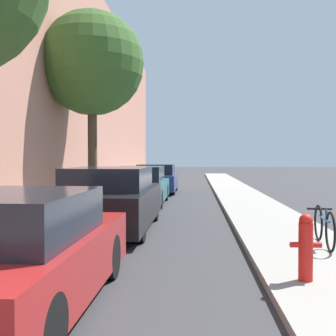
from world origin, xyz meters
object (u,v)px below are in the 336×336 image
at_px(street_tree_far, 92,64).
at_px(parked_car_teal, 140,186).
at_px(parked_car_black, 111,200).
at_px(bicycle, 324,226).
at_px(parked_car_navy, 157,179).
at_px(parked_car_red, 11,254).
at_px(fire_hydrant, 306,246).

bearing_deg(street_tree_far, parked_car_teal, -0.41).
relative_size(parked_car_black, street_tree_far, 0.67).
relative_size(parked_car_teal, bicycle, 2.66).
xyz_separation_m(parked_car_teal, parked_car_navy, (0.12, 4.91, 0.00)).
relative_size(parked_car_red, bicycle, 2.41).
relative_size(street_tree_far, fire_hydrant, 8.03).
xyz_separation_m(street_tree_far, fire_hydrant, (5.06, -9.30, -4.44)).
distance_m(parked_car_red, parked_car_teal, 10.21).
distance_m(parked_car_black, fire_hydrant, 5.28).
bearing_deg(parked_car_black, parked_car_navy, 89.49).
height_order(parked_car_black, street_tree_far, street_tree_far).
distance_m(parked_car_black, parked_car_navy, 10.09).
relative_size(parked_car_teal, fire_hydrant, 5.15).
relative_size(fire_hydrant, bicycle, 0.52).
bearing_deg(fire_hydrant, parked_car_black, 128.95).
height_order(parked_car_red, parked_car_black, parked_car_black).
distance_m(parked_car_red, street_tree_far, 11.25).
distance_m(parked_car_red, bicycle, 5.18).
bearing_deg(parked_car_black, parked_car_teal, 90.33).
bearing_deg(parked_car_black, parked_car_red, -90.55).
bearing_deg(parked_car_teal, parked_car_navy, 88.60).
distance_m(parked_car_navy, bicycle, 12.78).
height_order(parked_car_navy, bicycle, parked_car_navy).
xyz_separation_m(parked_car_black, parked_car_navy, (0.09, 10.09, -0.05)).
distance_m(parked_car_navy, street_tree_far, 6.80).
height_order(parked_car_black, parked_car_teal, parked_car_black).
bearing_deg(bicycle, parked_car_navy, 113.84).
bearing_deg(bicycle, street_tree_far, 134.58).
bearing_deg(parked_car_black, bicycle, -25.81).
distance_m(parked_car_black, street_tree_far, 6.97).
xyz_separation_m(parked_car_navy, bicycle, (4.08, -12.11, -0.18)).
xyz_separation_m(parked_car_red, fire_hydrant, (3.37, 0.92, -0.06)).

